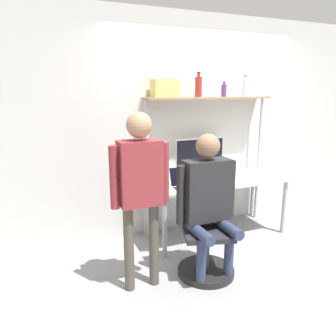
{
  "coord_description": "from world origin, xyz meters",
  "views": [
    {
      "loc": [
        -2.04,
        -2.96,
        1.79
      ],
      "look_at": [
        -0.89,
        -0.2,
        1.07
      ],
      "focal_mm": 35.0,
      "sensor_mm": 36.0,
      "label": 1
    }
  ],
  "objects_px": {
    "monitor": "(200,155)",
    "bottle_purple": "(224,90)",
    "bottle_red": "(198,86)",
    "office_chair": "(206,245)",
    "cell_phone": "(204,184)",
    "bottle_clear": "(245,88)",
    "laptop": "(184,181)",
    "person_seated": "(208,194)",
    "storage_box": "(165,88)",
    "person_standing": "(140,181)"
  },
  "relations": [
    {
      "from": "bottle_purple",
      "to": "bottle_red",
      "type": "distance_m",
      "value": 0.36
    },
    {
      "from": "bottle_clear",
      "to": "storage_box",
      "type": "distance_m",
      "value": 1.11
    },
    {
      "from": "monitor",
      "to": "bottle_purple",
      "type": "distance_m",
      "value": 0.85
    },
    {
      "from": "bottle_red",
      "to": "monitor",
      "type": "bearing_deg",
      "value": -6.42
    },
    {
      "from": "bottle_red",
      "to": "storage_box",
      "type": "distance_m",
      "value": 0.44
    },
    {
      "from": "laptop",
      "to": "bottle_red",
      "type": "distance_m",
      "value": 1.17
    },
    {
      "from": "person_standing",
      "to": "office_chair",
      "type": "bearing_deg",
      "value": -0.42
    },
    {
      "from": "person_standing",
      "to": "bottle_clear",
      "type": "height_order",
      "value": "bottle_clear"
    },
    {
      "from": "monitor",
      "to": "bottle_red",
      "type": "relative_size",
      "value": 2.27
    },
    {
      "from": "cell_phone",
      "to": "storage_box",
      "type": "bearing_deg",
      "value": 128.69
    },
    {
      "from": "cell_phone",
      "to": "person_seated",
      "type": "relative_size",
      "value": 0.11
    },
    {
      "from": "office_chair",
      "to": "cell_phone",
      "type": "bearing_deg",
      "value": 63.96
    },
    {
      "from": "bottle_red",
      "to": "bottle_purple",
      "type": "bearing_deg",
      "value": 0.0
    },
    {
      "from": "person_seated",
      "to": "bottle_purple",
      "type": "bearing_deg",
      "value": 53.14
    },
    {
      "from": "cell_phone",
      "to": "bottle_red",
      "type": "bearing_deg",
      "value": 73.67
    },
    {
      "from": "laptop",
      "to": "person_seated",
      "type": "bearing_deg",
      "value": -94.84
    },
    {
      "from": "cell_phone",
      "to": "bottle_clear",
      "type": "height_order",
      "value": "bottle_clear"
    },
    {
      "from": "bottle_red",
      "to": "storage_box",
      "type": "xyz_separation_m",
      "value": [
        -0.44,
        0.0,
        -0.02
      ]
    },
    {
      "from": "storage_box",
      "to": "monitor",
      "type": "bearing_deg",
      "value": -0.5
    },
    {
      "from": "person_seated",
      "to": "bottle_purple",
      "type": "height_order",
      "value": "bottle_purple"
    },
    {
      "from": "person_seated",
      "to": "storage_box",
      "type": "xyz_separation_m",
      "value": [
        -0.02,
        1.04,
        0.97
      ]
    },
    {
      "from": "laptop",
      "to": "person_standing",
      "type": "distance_m",
      "value": 0.95
    },
    {
      "from": "laptop",
      "to": "person_seated",
      "type": "height_order",
      "value": "person_seated"
    },
    {
      "from": "cell_phone",
      "to": "bottle_red",
      "type": "relative_size",
      "value": 0.52
    },
    {
      "from": "monitor",
      "to": "person_seated",
      "type": "bearing_deg",
      "value": -113.86
    },
    {
      "from": "office_chair",
      "to": "monitor",
      "type": "bearing_deg",
      "value": 65.84
    },
    {
      "from": "office_chair",
      "to": "bottle_purple",
      "type": "distance_m",
      "value": 1.95
    },
    {
      "from": "person_standing",
      "to": "bottle_red",
      "type": "xyz_separation_m",
      "value": [
        1.07,
        0.99,
        0.8
      ]
    },
    {
      "from": "storage_box",
      "to": "laptop",
      "type": "bearing_deg",
      "value": -79.84
    },
    {
      "from": "person_seated",
      "to": "bottle_red",
      "type": "distance_m",
      "value": 1.5
    },
    {
      "from": "office_chair",
      "to": "bottle_clear",
      "type": "height_order",
      "value": "bottle_clear"
    },
    {
      "from": "bottle_clear",
      "to": "bottle_red",
      "type": "height_order",
      "value": "bottle_red"
    },
    {
      "from": "cell_phone",
      "to": "person_standing",
      "type": "relative_size",
      "value": 0.09
    },
    {
      "from": "person_seated",
      "to": "bottle_clear",
      "type": "distance_m",
      "value": 1.8
    },
    {
      "from": "office_chair",
      "to": "bottle_clear",
      "type": "xyz_separation_m",
      "value": [
        1.08,
        1.0,
        1.53
      ]
    },
    {
      "from": "cell_phone",
      "to": "office_chair",
      "type": "distance_m",
      "value": 0.8
    },
    {
      "from": "monitor",
      "to": "bottle_clear",
      "type": "relative_size",
      "value": 2.53
    },
    {
      "from": "monitor",
      "to": "bottle_purple",
      "type": "relative_size",
      "value": 3.59
    },
    {
      "from": "person_standing",
      "to": "bottle_clear",
      "type": "xyz_separation_m",
      "value": [
        1.74,
        0.99,
        0.79
      ]
    },
    {
      "from": "bottle_clear",
      "to": "bottle_purple",
      "type": "xyz_separation_m",
      "value": [
        -0.31,
        -0.0,
        -0.03
      ]
    },
    {
      "from": "storage_box",
      "to": "office_chair",
      "type": "bearing_deg",
      "value": -88.3
    },
    {
      "from": "person_standing",
      "to": "bottle_red",
      "type": "bearing_deg",
      "value": 42.79
    },
    {
      "from": "monitor",
      "to": "person_seated",
      "type": "xyz_separation_m",
      "value": [
        -0.46,
        -1.03,
        -0.16
      ]
    },
    {
      "from": "office_chair",
      "to": "person_standing",
      "type": "distance_m",
      "value": 0.99
    },
    {
      "from": "storage_box",
      "to": "person_seated",
      "type": "bearing_deg",
      "value": -89.04
    },
    {
      "from": "person_seated",
      "to": "bottle_clear",
      "type": "xyz_separation_m",
      "value": [
        1.09,
        1.04,
        0.98
      ]
    },
    {
      "from": "person_seated",
      "to": "person_standing",
      "type": "relative_size",
      "value": 0.87
    },
    {
      "from": "person_seated",
      "to": "bottle_red",
      "type": "height_order",
      "value": "bottle_red"
    },
    {
      "from": "bottle_clear",
      "to": "person_seated",
      "type": "bearing_deg",
      "value": -136.35
    },
    {
      "from": "monitor",
      "to": "bottle_red",
      "type": "xyz_separation_m",
      "value": [
        -0.04,
        0.0,
        0.84
      ]
    }
  ]
}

